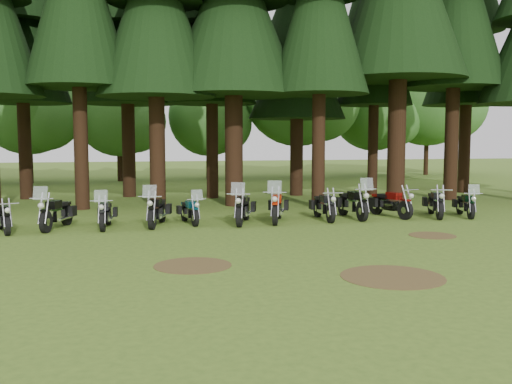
{
  "coord_description": "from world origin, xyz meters",
  "views": [
    {
      "loc": [
        -4.39,
        -14.9,
        2.91
      ],
      "look_at": [
        0.06,
        5.0,
        1.0
      ],
      "focal_mm": 40.0,
      "sensor_mm": 36.0,
      "label": 1
    }
  ],
  "objects_px": {
    "motorcycle_6": "(277,207)",
    "motorcycle_4": "(190,212)",
    "motorcycle_5": "(243,209)",
    "motorcycle_8": "(353,204)",
    "motorcycle_11": "(465,205)",
    "motorcycle_7": "(324,207)",
    "motorcycle_10": "(435,204)",
    "motorcycle_0": "(3,219)",
    "motorcycle_3": "(157,211)",
    "motorcycle_1": "(56,214)",
    "motorcycle_9": "(390,204)",
    "motorcycle_2": "(106,214)"
  },
  "relations": [
    {
      "from": "motorcycle_6",
      "to": "motorcycle_4",
      "type": "bearing_deg",
      "value": -165.64
    },
    {
      "from": "motorcycle_5",
      "to": "motorcycle_8",
      "type": "distance_m",
      "value": 4.2
    },
    {
      "from": "motorcycle_6",
      "to": "motorcycle_11",
      "type": "relative_size",
      "value": 1.18
    },
    {
      "from": "motorcycle_7",
      "to": "motorcycle_10",
      "type": "height_order",
      "value": "motorcycle_10"
    },
    {
      "from": "motorcycle_0",
      "to": "motorcycle_3",
      "type": "xyz_separation_m",
      "value": [
        4.76,
        0.29,
        0.06
      ]
    },
    {
      "from": "motorcycle_1",
      "to": "motorcycle_0",
      "type": "bearing_deg",
      "value": -151.02
    },
    {
      "from": "motorcycle_0",
      "to": "motorcycle_7",
      "type": "distance_m",
      "value": 10.68
    },
    {
      "from": "motorcycle_4",
      "to": "motorcycle_5",
      "type": "bearing_deg",
      "value": -20.79
    },
    {
      "from": "motorcycle_11",
      "to": "motorcycle_5",
      "type": "bearing_deg",
      "value": -163.89
    },
    {
      "from": "motorcycle_9",
      "to": "motorcycle_6",
      "type": "bearing_deg",
      "value": 169.17
    },
    {
      "from": "motorcycle_1",
      "to": "motorcycle_5",
      "type": "xyz_separation_m",
      "value": [
        6.11,
        -0.16,
        0.01
      ]
    },
    {
      "from": "motorcycle_5",
      "to": "motorcycle_11",
      "type": "relative_size",
      "value": 1.16
    },
    {
      "from": "motorcycle_3",
      "to": "motorcycle_6",
      "type": "relative_size",
      "value": 0.97
    },
    {
      "from": "motorcycle_0",
      "to": "motorcycle_8",
      "type": "relative_size",
      "value": 0.8
    },
    {
      "from": "motorcycle_2",
      "to": "motorcycle_11",
      "type": "bearing_deg",
      "value": 4.45
    },
    {
      "from": "motorcycle_11",
      "to": "motorcycle_1",
      "type": "bearing_deg",
      "value": -164.25
    },
    {
      "from": "motorcycle_6",
      "to": "motorcycle_9",
      "type": "distance_m",
      "value": 4.44
    },
    {
      "from": "motorcycle_6",
      "to": "motorcycle_8",
      "type": "distance_m",
      "value": 2.95
    },
    {
      "from": "motorcycle_1",
      "to": "motorcycle_4",
      "type": "xyz_separation_m",
      "value": [
        4.32,
        0.2,
        -0.07
      ]
    },
    {
      "from": "motorcycle_9",
      "to": "motorcycle_11",
      "type": "bearing_deg",
      "value": -25.63
    },
    {
      "from": "motorcycle_2",
      "to": "motorcycle_5",
      "type": "relative_size",
      "value": 0.91
    },
    {
      "from": "motorcycle_4",
      "to": "motorcycle_8",
      "type": "distance_m",
      "value": 5.97
    },
    {
      "from": "motorcycle_1",
      "to": "motorcycle_5",
      "type": "relative_size",
      "value": 0.99
    },
    {
      "from": "motorcycle_8",
      "to": "motorcycle_10",
      "type": "distance_m",
      "value": 3.18
    },
    {
      "from": "motorcycle_1",
      "to": "motorcycle_10",
      "type": "bearing_deg",
      "value": 16.51
    },
    {
      "from": "motorcycle_5",
      "to": "motorcycle_11",
      "type": "bearing_deg",
      "value": 18.71
    },
    {
      "from": "motorcycle_2",
      "to": "motorcycle_10",
      "type": "bearing_deg",
      "value": 5.4
    },
    {
      "from": "motorcycle_11",
      "to": "motorcycle_2",
      "type": "bearing_deg",
      "value": -163.61
    },
    {
      "from": "motorcycle_1",
      "to": "motorcycle_6",
      "type": "xyz_separation_m",
      "value": [
        7.35,
        -0.05,
        0.02
      ]
    },
    {
      "from": "motorcycle_2",
      "to": "motorcycle_6",
      "type": "xyz_separation_m",
      "value": [
        5.81,
        0.13,
        0.07
      ]
    },
    {
      "from": "motorcycle_0",
      "to": "motorcycle_5",
      "type": "height_order",
      "value": "motorcycle_5"
    },
    {
      "from": "motorcycle_1",
      "to": "motorcycle_9",
      "type": "height_order",
      "value": "motorcycle_1"
    },
    {
      "from": "motorcycle_9",
      "to": "motorcycle_10",
      "type": "xyz_separation_m",
      "value": [
        1.67,
        -0.33,
        0.0
      ]
    },
    {
      "from": "motorcycle_5",
      "to": "motorcycle_10",
      "type": "height_order",
      "value": "motorcycle_5"
    },
    {
      "from": "motorcycle_1",
      "to": "motorcycle_5",
      "type": "bearing_deg",
      "value": 15.21
    },
    {
      "from": "motorcycle_3",
      "to": "motorcycle_7",
      "type": "xyz_separation_m",
      "value": [
        5.92,
        0.13,
        -0.03
      ]
    },
    {
      "from": "motorcycle_7",
      "to": "motorcycle_8",
      "type": "xyz_separation_m",
      "value": [
        1.17,
        0.16,
        0.06
      ]
    },
    {
      "from": "motorcycle_7",
      "to": "motorcycle_9",
      "type": "xyz_separation_m",
      "value": [
        2.66,
        0.19,
        0.01
      ]
    },
    {
      "from": "motorcycle_11",
      "to": "motorcycle_8",
      "type": "bearing_deg",
      "value": -169.94
    },
    {
      "from": "motorcycle_0",
      "to": "motorcycle_3",
      "type": "height_order",
      "value": "motorcycle_3"
    },
    {
      "from": "motorcycle_1",
      "to": "motorcycle_7",
      "type": "bearing_deg",
      "value": 17.24
    },
    {
      "from": "motorcycle_2",
      "to": "motorcycle_9",
      "type": "bearing_deg",
      "value": 7.31
    },
    {
      "from": "motorcycle_2",
      "to": "motorcycle_4",
      "type": "distance_m",
      "value": 2.8
    },
    {
      "from": "motorcycle_10",
      "to": "motorcycle_2",
      "type": "bearing_deg",
      "value": -160.22
    },
    {
      "from": "motorcycle_4",
      "to": "motorcycle_9",
      "type": "relative_size",
      "value": 0.88
    },
    {
      "from": "motorcycle_3",
      "to": "motorcycle_6",
      "type": "height_order",
      "value": "motorcycle_6"
    },
    {
      "from": "motorcycle_2",
      "to": "motorcycle_9",
      "type": "xyz_separation_m",
      "value": [
        10.25,
        0.44,
        0.03
      ]
    },
    {
      "from": "motorcycle_3",
      "to": "motorcycle_11",
      "type": "height_order",
      "value": "motorcycle_3"
    },
    {
      "from": "motorcycle_0",
      "to": "motorcycle_1",
      "type": "bearing_deg",
      "value": -7.41
    },
    {
      "from": "motorcycle_0",
      "to": "motorcycle_7",
      "type": "xyz_separation_m",
      "value": [
        10.67,
        0.41,
        0.04
      ]
    }
  ]
}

